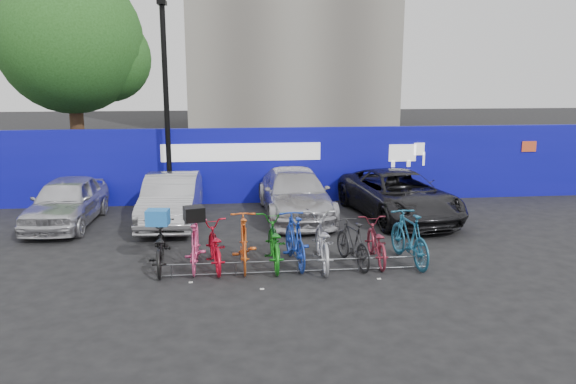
{
  "coord_description": "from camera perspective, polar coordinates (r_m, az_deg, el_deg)",
  "views": [
    {
      "loc": [
        -1.36,
        -11.63,
        4.14
      ],
      "look_at": [
        0.06,
        2.0,
        1.18
      ],
      "focal_mm": 35.0,
      "sensor_mm": 36.0,
      "label": 1
    }
  ],
  "objects": [
    {
      "name": "bike_7",
      "position": [
        12.26,
        6.61,
        -5.14
      ],
      "size": [
        0.83,
        1.74,
        1.01
      ],
      "primitive_type": "imported",
      "rotation": [
        0.0,
        0.0,
        3.36
      ],
      "color": "black",
      "rests_on": "ground"
    },
    {
      "name": "bike_2",
      "position": [
        12.14,
        -7.51,
        -5.46
      ],
      "size": [
        0.87,
        1.9,
        0.96
      ],
      "primitive_type": "imported",
      "rotation": [
        0.0,
        0.0,
        3.27
      ],
      "color": "red",
      "rests_on": "ground"
    },
    {
      "name": "bike_4",
      "position": [
        12.18,
        -1.47,
        -5.1
      ],
      "size": [
        0.7,
        1.99,
        1.04
      ],
      "primitive_type": "imported",
      "rotation": [
        0.0,
        0.0,
        3.14
      ],
      "color": "#157617",
      "rests_on": "ground"
    },
    {
      "name": "cargo_crate",
      "position": [
        12.07,
        -13.1,
        -2.52
      ],
      "size": [
        0.49,
        0.4,
        0.33
      ],
      "primitive_type": "cube",
      "rotation": [
        0.0,
        0.0,
        -0.11
      ],
      "color": "blue",
      "rests_on": "bike_0"
    },
    {
      "name": "cargo_topcase",
      "position": [
        11.97,
        -9.52,
        -2.21
      ],
      "size": [
        0.49,
        0.46,
        0.3
      ],
      "primitive_type": "cube",
      "rotation": [
        0.0,
        0.0,
        0.26
      ],
      "color": "black",
      "rests_on": "bike_1"
    },
    {
      "name": "lamppost",
      "position": [
        17.15,
        -12.26,
        9.01
      ],
      "size": [
        0.25,
        0.5,
        6.11
      ],
      "color": "black",
      "rests_on": "ground"
    },
    {
      "name": "car_1",
      "position": [
        15.81,
        -11.75,
        -0.75
      ],
      "size": [
        1.52,
        4.11,
        1.34
      ],
      "primitive_type": "imported",
      "rotation": [
        0.0,
        0.0,
        -0.03
      ],
      "color": "#A1A2A6",
      "rests_on": "ground"
    },
    {
      "name": "bike_5",
      "position": [
        12.2,
        0.71,
        -4.83
      ],
      "size": [
        0.72,
        1.94,
        1.14
      ],
      "primitive_type": "imported",
      "rotation": [
        0.0,
        0.0,
        3.24
      ],
      "color": "#1836A6",
      "rests_on": "ground"
    },
    {
      "name": "car_3",
      "position": [
        16.38,
        11.18,
        -0.29
      ],
      "size": [
        2.93,
        5.1,
        1.34
      ],
      "primitive_type": "imported",
      "rotation": [
        0.0,
        0.0,
        0.15
      ],
      "color": "black",
      "rests_on": "ground"
    },
    {
      "name": "car_2",
      "position": [
        16.24,
        0.72,
        -0.17
      ],
      "size": [
        2.02,
        4.66,
        1.33
      ],
      "primitive_type": "imported",
      "rotation": [
        0.0,
        0.0,
        0.03
      ],
      "color": "#B6B5BB",
      "rests_on": "ground"
    },
    {
      "name": "car_0",
      "position": [
        16.46,
        -21.56,
        -0.89
      ],
      "size": [
        1.74,
        3.95,
        1.32
      ],
      "primitive_type": "imported",
      "rotation": [
        0.0,
        0.0,
        -0.05
      ],
      "color": "silver",
      "rests_on": "ground"
    },
    {
      "name": "bike_8",
      "position": [
        12.52,
        8.91,
        -5.02
      ],
      "size": [
        0.7,
        1.8,
        0.93
      ],
      "primitive_type": "imported",
      "rotation": [
        0.0,
        0.0,
        3.1
      ],
      "color": "maroon",
      "rests_on": "ground"
    },
    {
      "name": "bike_9",
      "position": [
        12.57,
        12.22,
        -4.54
      ],
      "size": [
        0.77,
        1.99,
        1.16
      ],
      "primitive_type": "imported",
      "rotation": [
        0.0,
        0.0,
        3.26
      ],
      "color": "#1C5979",
      "rests_on": "ground"
    },
    {
      "name": "bike_3",
      "position": [
        12.09,
        -4.51,
        -4.98
      ],
      "size": [
        0.55,
        1.93,
        1.16
      ],
      "primitive_type": "imported",
      "rotation": [
        0.0,
        0.0,
        3.14
      ],
      "color": "#CD551B",
      "rests_on": "ground"
    },
    {
      "name": "bike_1",
      "position": [
        12.15,
        -9.41,
        -5.3
      ],
      "size": [
        0.5,
        1.75,
        1.05
      ],
      "primitive_type": "imported",
      "rotation": [
        0.0,
        0.0,
        3.14
      ],
      "color": "#E64783",
      "rests_on": "ground"
    },
    {
      "name": "bike_6",
      "position": [
        12.17,
        3.44,
        -5.02
      ],
      "size": [
        0.83,
        2.11,
        1.09
      ],
      "primitive_type": "imported",
      "rotation": [
        0.0,
        0.0,
        3.09
      ],
      "color": "#9B9CA2",
      "rests_on": "ground"
    },
    {
      "name": "ground",
      "position": [
        12.41,
        0.68,
        -7.29
      ],
      "size": [
        100.0,
        100.0,
        0.0
      ],
      "primitive_type": "plane",
      "color": "black",
      "rests_on": "ground"
    },
    {
      "name": "bike_0",
      "position": [
        12.25,
        -12.95,
        -5.48
      ],
      "size": [
        0.8,
        1.91,
        0.98
      ],
      "primitive_type": "imported",
      "rotation": [
        0.0,
        0.0,
        3.23
      ],
      "color": "black",
      "rests_on": "ground"
    },
    {
      "name": "tree",
      "position": [
        22.37,
        -20.59,
        13.81
      ],
      "size": [
        5.4,
        5.2,
        7.8
      ],
      "color": "#382314",
      "rests_on": "ground"
    },
    {
      "name": "bike_rack",
      "position": [
        11.8,
        1.03,
        -7.52
      ],
      "size": [
        5.6,
        0.03,
        0.3
      ],
      "color": "#595B60",
      "rests_on": "ground"
    },
    {
      "name": "hoarding",
      "position": [
        17.92,
        -1.5,
        2.75
      ],
      "size": [
        22.0,
        0.18,
        2.4
      ],
      "color": "#0A0D96",
      "rests_on": "ground"
    }
  ]
}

